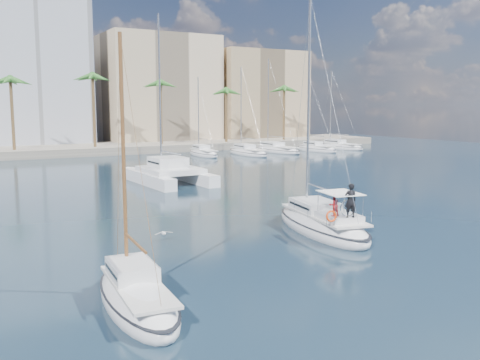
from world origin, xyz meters
TOP-DOWN VIEW (x-y plane):
  - ground at (0.00, 0.00)m, footprint 160.00×160.00m
  - quay at (0.00, 61.00)m, footprint 120.00×14.00m
  - building_beige at (22.00, 70.00)m, footprint 20.00×14.00m
  - building_tan_right at (42.00, 68.00)m, footprint 18.00×12.00m
  - palm_centre at (0.00, 57.00)m, footprint 3.60×3.60m
  - palm_right at (34.00, 57.00)m, footprint 3.60×3.60m
  - main_sloop at (5.22, 0.25)m, footprint 4.98×10.29m
  - small_sloop at (-8.38, -5.95)m, footprint 2.99×7.70m
  - catamaran at (4.97, 23.67)m, footprint 5.82×11.18m
  - seagull at (-3.84, 2.81)m, footprint 1.06×0.46m
  - moored_yacht_a at (20.00, 47.00)m, footprint 3.37×9.52m
  - moored_yacht_b at (26.50, 45.00)m, footprint 3.32×10.83m
  - moored_yacht_c at (33.00, 47.00)m, footprint 3.98×12.33m
  - moored_yacht_d at (39.50, 45.00)m, footprint 3.52×9.55m
  - moored_yacht_e at (46.00, 47.00)m, footprint 4.61×11.11m

SIDE VIEW (x-z plane):
  - ground at x=0.00m, z-range 0.00..0.00m
  - moored_yacht_a at x=20.00m, z-range -5.95..5.95m
  - moored_yacht_b at x=26.50m, z-range -6.86..6.86m
  - moored_yacht_c at x=33.00m, z-range -7.77..7.77m
  - moored_yacht_d at x=39.50m, z-range -5.95..5.95m
  - moored_yacht_e at x=46.00m, z-range -6.86..6.86m
  - small_sloop at x=-8.38m, z-range -5.01..5.82m
  - seagull at x=-3.84m, z-range 0.35..0.54m
  - main_sloop at x=5.22m, z-range -6.84..7.82m
  - quay at x=0.00m, z-range 0.00..1.20m
  - catamaran at x=4.97m, z-range -6.98..9.23m
  - building_tan_right at x=42.00m, z-range 0.00..18.00m
  - building_beige at x=22.00m, z-range 0.00..20.00m
  - palm_centre at x=0.00m, z-range 4.13..16.43m
  - palm_right at x=34.00m, z-range 4.13..16.43m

